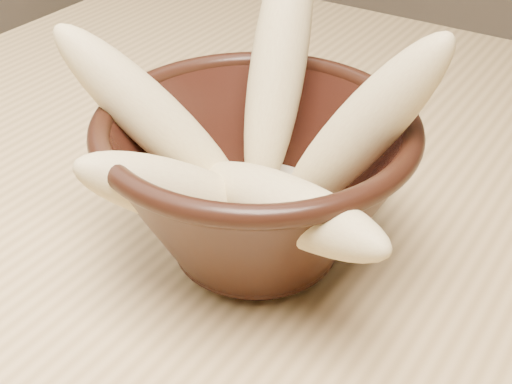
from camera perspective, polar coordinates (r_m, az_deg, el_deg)
table at (r=0.56m, az=16.62°, el=-11.75°), size 1.20×0.80×0.75m
bowl at (r=0.45m, az=0.00°, el=0.98°), size 0.20×0.20×0.11m
milk_puddle at (r=0.47m, az=0.00°, el=-1.78°), size 0.11×0.11×0.02m
banana_upright at (r=0.48m, az=1.83°, el=10.37°), size 0.07×0.13×0.17m
banana_left at (r=0.45m, az=-8.18°, el=5.80°), size 0.14×0.09×0.14m
banana_right at (r=0.42m, az=8.35°, el=4.79°), size 0.12×0.07×0.15m
banana_across at (r=0.40m, az=2.23°, el=-1.17°), size 0.17×0.09×0.07m
banana_front at (r=0.42m, az=-6.20°, el=-0.07°), size 0.10×0.13×0.10m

